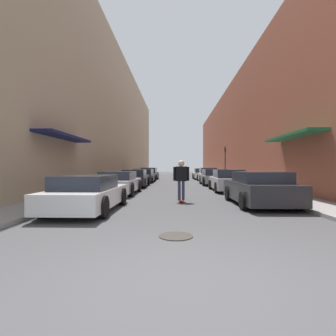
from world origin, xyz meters
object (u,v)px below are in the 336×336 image
manhole_cover (176,236)px  traffic_light (225,160)px  parked_car_left_1 (119,183)px  parked_car_right_2 (214,177)px  parked_car_right_3 (208,175)px  parked_car_right_0 (259,189)px  parked_car_right_4 (202,174)px  parked_car_left_2 (135,178)px  parked_car_left_4 (149,174)px  parked_car_right_1 (227,181)px  skateboarder (181,176)px  parked_car_left_0 (88,193)px  parked_car_left_3 (144,176)px

manhole_cover → traffic_light: traffic_light is taller
parked_car_left_1 → traffic_light: 13.51m
parked_car_right_2 → parked_car_right_3: bearing=88.7°
parked_car_right_0 → parked_car_right_4: bearing=90.1°
parked_car_left_2 → parked_car_left_4: 11.09m
parked_car_left_1 → parked_car_right_4: 18.26m
parked_car_right_1 → parked_car_right_4: bearing=89.9°
parked_car_left_2 → skateboarder: skateboarder is taller
parked_car_left_1 → parked_car_left_2: size_ratio=0.94×
parked_car_left_1 → parked_car_right_0: parked_car_right_0 is taller
traffic_light → parked_car_right_4: bearing=104.1°
parked_car_left_0 → parked_car_right_0: size_ratio=1.03×
parked_car_right_0 → parked_car_right_1: 5.68m
parked_car_left_4 → manhole_cover: size_ratio=6.55×
parked_car_left_3 → parked_car_left_4: 5.48m
parked_car_left_1 → traffic_light: (7.68, 11.01, 1.53)m
parked_car_right_3 → parked_car_right_2: bearing=-91.3°
parked_car_left_1 → parked_car_right_3: 13.65m
parked_car_right_1 → parked_car_right_2: size_ratio=1.02×
parked_car_left_1 → parked_car_right_4: parked_car_right_4 is taller
parked_car_right_4 → traffic_light: bearing=-75.9°
parked_car_right_1 → traffic_light: size_ratio=1.28×
parked_car_right_3 → parked_car_left_3: bearing=-167.0°
parked_car_left_4 → traffic_light: bearing=-34.1°
parked_car_right_2 → manhole_cover: (-3.06, -15.56, -0.61)m
parked_car_left_4 → parked_car_right_0: bearing=-72.8°
parked_car_left_3 → parked_car_right_2: (6.06, -3.59, 0.01)m
parked_car_right_1 → parked_car_left_3: bearing=124.3°
parked_car_left_4 → parked_car_right_3: 7.42m
parked_car_right_4 → skateboarder: (-2.88, -20.28, 0.43)m
parked_car_right_2 → skateboarder: 10.63m
parked_car_left_4 → manhole_cover: (3.05, -24.64, -0.65)m
parked_car_right_2 → skateboarder: (-2.83, -10.24, 0.43)m
parked_car_left_4 → traffic_light: 9.43m
parked_car_right_2 → parked_car_right_3: size_ratio=0.92×
parked_car_left_4 → skateboarder: skateboarder is taller
parked_car_left_3 → traffic_light: size_ratio=1.49×
parked_car_left_2 → skateboarder: size_ratio=2.68×
parked_car_right_1 → parked_car_left_4: bearing=113.1°
parked_car_left_2 → parked_car_left_4: size_ratio=1.00×
manhole_cover → parked_car_right_4: bearing=83.1°
parked_car_right_3 → traffic_light: 2.40m
parked_car_right_2 → manhole_cover: parked_car_right_2 is taller
skateboarder → traffic_light: bearing=72.5°
parked_car_left_3 → parked_car_right_3: parked_car_right_3 is taller
parked_car_left_1 → skateboarder: bearing=-43.6°
parked_car_right_2 → traffic_light: size_ratio=1.25×
parked_car_left_2 → parked_car_left_3: parked_car_left_3 is taller
skateboarder → traffic_light: traffic_light is taller
parked_car_right_1 → traffic_light: bearing=80.2°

